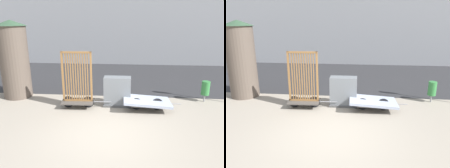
{
  "view_description": "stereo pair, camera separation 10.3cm",
  "coord_description": "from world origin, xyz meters",
  "views": [
    {
      "loc": [
        0.66,
        -5.83,
        3.34
      ],
      "look_at": [
        0.0,
        1.99,
        0.99
      ],
      "focal_mm": 35.0,
      "sensor_mm": 36.0,
      "label": 1
    },
    {
      "loc": [
        0.77,
        -5.82,
        3.34
      ],
      "look_at": [
        0.0,
        1.99,
        0.99
      ],
      "focal_mm": 35.0,
      "sensor_mm": 36.0,
      "label": 2
    }
  ],
  "objects": [
    {
      "name": "road_strip",
      "position": [
        0.0,
        6.97,
        0.0
      ],
      "size": [
        56.0,
        7.17,
        0.01
      ],
      "color": "#2D2D30",
      "rests_on": "ground_plane"
    },
    {
      "name": "trash_bin",
      "position": [
        3.79,
        3.04,
        0.59
      ],
      "size": [
        0.32,
        0.32,
        0.88
      ],
      "color": "gray",
      "rests_on": "ground_plane"
    },
    {
      "name": "utility_cabinet",
      "position": [
        0.18,
        2.3,
        0.55
      ],
      "size": [
        1.1,
        0.52,
        1.18
      ],
      "color": "#4C4C4C",
      "rests_on": "ground_plane"
    },
    {
      "name": "bike_cart_with_mattress",
      "position": [
        1.33,
        1.99,
        0.32
      ],
      "size": [
        2.22,
        1.15,
        0.46
      ],
      "rotation": [
        0.0,
        0.0,
        0.04
      ],
      "color": "#4C4742",
      "rests_on": "ground_plane"
    },
    {
      "name": "bike_cart_with_bedframe",
      "position": [
        -1.32,
        1.99,
        0.79
      ],
      "size": [
        1.92,
        0.77,
        2.2
      ],
      "rotation": [
        0.0,
        0.0,
        0.03
      ],
      "color": "#4C4742",
      "rests_on": "ground_plane"
    },
    {
      "name": "advertising_column",
      "position": [
        -4.29,
        3.04,
        1.68
      ],
      "size": [
        1.34,
        1.34,
        3.3
      ],
      "color": "brown",
      "rests_on": "ground_plane"
    },
    {
      "name": "ground_plane",
      "position": [
        0.0,
        0.0,
        0.0
      ],
      "size": [
        60.0,
        60.0,
        0.0
      ],
      "primitive_type": "plane",
      "color": "gray"
    }
  ]
}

